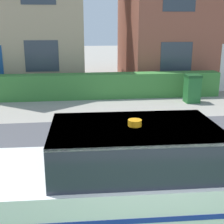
% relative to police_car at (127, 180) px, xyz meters
% --- Properties ---
extents(road_strip, '(28.00, 6.49, 0.01)m').
position_rel_police_car_xyz_m(road_strip, '(0.42, 2.12, -0.77)').
color(road_strip, '#4C4C51').
rests_on(road_strip, ground).
extents(garden_hedge, '(10.61, 0.68, 1.01)m').
position_rel_police_car_xyz_m(garden_hedge, '(-0.03, 8.47, -0.27)').
color(garden_hedge, '#3D7F38').
rests_on(garden_hedge, ground).
extents(police_car, '(4.63, 1.77, 1.69)m').
position_rel_police_car_xyz_m(police_car, '(0.00, 0.00, 0.00)').
color(police_car, black).
rests_on(police_car, road_strip).
extents(house_right, '(7.91, 6.73, 7.96)m').
position_rel_police_car_xyz_m(house_right, '(5.76, 12.37, 3.29)').
color(house_right, '#93513D').
rests_on(house_right, ground).
extents(wheelie_bin, '(0.56, 0.56, 1.09)m').
position_rel_police_car_xyz_m(wheelie_bin, '(3.78, 7.32, -0.23)').
color(wheelie_bin, '#23662D').
rests_on(wheelie_bin, ground).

